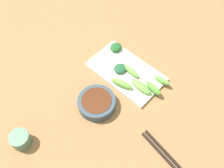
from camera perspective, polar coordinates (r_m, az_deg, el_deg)
The scene contains 12 objects.
tabletop at distance 0.95m, azimuth 0.62°, elevation -0.43°, with size 2.10×2.10×0.02m, color olive.
sauce_bowl at distance 0.88m, azimuth -3.55°, elevation -4.30°, with size 0.13×0.13×0.04m.
serving_plate at distance 0.97m, azimuth 3.21°, elevation 2.83°, with size 0.17×0.29×0.01m, color white.
broccoli_stalk_0 at distance 0.92m, azimuth 2.23°, elevation 0.12°, with size 0.03×0.09×0.02m, color #69B340.
broccoli_leafy_1 at distance 1.03m, azimuth 0.89°, elevation 8.45°, with size 0.05×0.05×0.02m, color #1F5B26.
broccoli_leafy_2 at distance 0.96m, azimuth 1.91°, elevation 3.59°, with size 0.05×0.05×0.02m, color #205633.
broccoli_stalk_3 at distance 0.92m, azimuth 9.51°, elevation -0.96°, with size 0.02×0.07×0.03m, color #60B93F.
broccoli_stalk_4 at distance 0.96m, azimuth 4.47°, elevation 2.96°, with size 0.02×0.08×0.02m, color #68A042.
broccoli_stalk_5 at distance 0.92m, azimuth 6.66°, elevation -0.59°, with size 0.03×0.09×0.02m, color #6AA846.
broccoli_stalk_6 at distance 0.95m, azimuth 11.40°, elevation 0.88°, with size 0.02×0.07×0.02m, color #6EB44D.
chopsticks at distance 0.84m, azimuth 12.92°, elevation -16.42°, with size 0.06×0.23×0.01m.
tea_cup at distance 0.87m, azimuth -20.31°, elevation -11.91°, with size 0.06×0.06×0.05m, color #4F765E.
Camera 1 is at (-0.39, -0.34, 0.81)m, focal length 39.69 mm.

